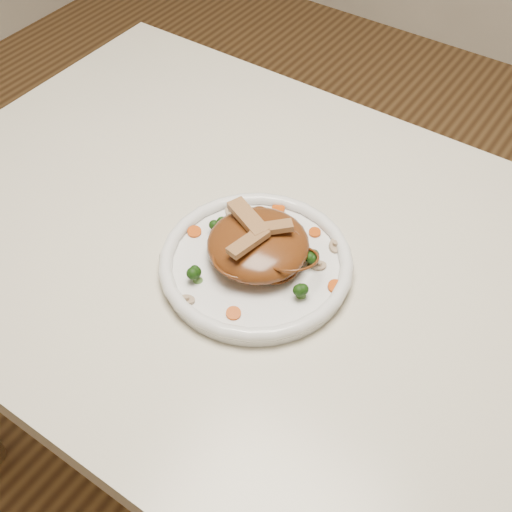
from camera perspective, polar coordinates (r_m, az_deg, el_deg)
The scene contains 20 objects.
ground at distance 1.61m, azimuth 0.66°, elevation -17.83°, with size 4.00×4.00×0.00m, color #50331B.
table at distance 1.05m, azimuth 0.96°, elevation -3.00°, with size 1.20×0.80×0.75m.
plate at distance 0.94m, azimuth 0.00°, elevation -0.90°, with size 0.27×0.27×0.02m, color white.
noodle_mound at distance 0.92m, azimuth 0.18°, elevation 1.03°, with size 0.15×0.15×0.05m, color brown.
chicken_a at distance 0.90m, azimuth 1.29°, elevation 2.46°, with size 0.06×0.02×0.01m, color tan.
chicken_b at distance 0.91m, azimuth -0.69°, elevation 3.33°, with size 0.08×0.02×0.01m, color tan.
chicken_c at distance 0.88m, azimuth -0.66°, elevation 1.21°, with size 0.06×0.02×0.01m, color tan.
broccoli_0 at distance 0.92m, azimuth 4.95°, elevation -0.23°, with size 0.02×0.02×0.03m, color #15380B, non-canonical shape.
broccoli_1 at distance 0.96m, azimuth -3.19°, elevation 2.54°, with size 0.02×0.02×0.03m, color #15380B, non-canonical shape.
broccoli_2 at distance 0.91m, azimuth -5.11°, elevation -1.59°, with size 0.02×0.02×0.03m, color #15380B, non-canonical shape.
broccoli_3 at distance 0.89m, azimuth 3.98°, elevation -2.80°, with size 0.03×0.03×0.03m, color #15380B, non-canonical shape.
carrot_0 at distance 0.98m, azimuth 5.12°, elevation 2.04°, with size 0.02×0.02×0.01m, color #DB5408.
carrot_1 at distance 0.98m, azimuth -5.37°, elevation 2.10°, with size 0.02×0.02×0.01m, color #DB5408.
carrot_2 at distance 0.91m, azimuth 6.92°, elevation -2.65°, with size 0.02×0.02×0.01m, color #DB5408.
carrot_3 at distance 1.01m, azimuth 1.94°, elevation 4.10°, with size 0.02×0.02×0.01m, color #DB5408.
carrot_4 at distance 0.87m, azimuth -1.97°, elevation -4.99°, with size 0.02×0.02×0.01m, color #DB5408.
mushroom_0 at distance 0.89m, azimuth -6.01°, elevation -3.83°, with size 0.02×0.02×0.01m, color tan.
mushroom_1 at distance 0.93m, azimuth 5.50°, elevation -0.85°, with size 0.02×0.02×0.01m, color tan.
mushroom_2 at distance 1.00m, azimuth -2.20°, elevation 3.82°, with size 0.02×0.02×0.01m, color tan.
mushroom_3 at distance 0.96m, azimuth 6.88°, elevation 0.88°, with size 0.03×0.03×0.01m, color tan.
Camera 1 is at (0.36, -0.56, 1.46)m, focal length 46.13 mm.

